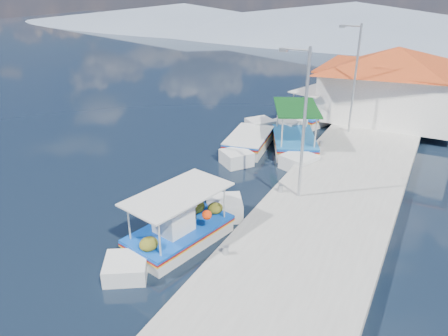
% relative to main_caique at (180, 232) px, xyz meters
% --- Properties ---
extents(ground, '(160.00, 160.00, 0.00)m').
position_rel_main_caique_xyz_m(ground, '(-1.69, 2.45, -0.43)').
color(ground, black).
rests_on(ground, ground).
extents(quay, '(5.00, 44.00, 0.50)m').
position_rel_main_caique_xyz_m(quay, '(4.21, 8.45, -0.18)').
color(quay, '#ADABA2').
rests_on(quay, ground).
extents(bollards, '(0.20, 17.20, 0.30)m').
position_rel_main_caique_xyz_m(bollards, '(2.11, 7.70, 0.22)').
color(bollards, '#A5A8AD').
rests_on(bollards, quay).
extents(main_caique, '(2.92, 6.61, 2.23)m').
position_rel_main_caique_xyz_m(main_caique, '(0.00, 0.00, 0.00)').
color(main_caique, silver).
rests_on(main_caique, ground).
extents(caique_green_canopy, '(4.07, 6.58, 2.71)m').
position_rel_main_caique_xyz_m(caique_green_canopy, '(0.67, 10.58, -0.03)').
color(caique_green_canopy, silver).
rests_on(caique_green_canopy, ground).
extents(caique_blue_hull, '(2.66, 6.67, 1.20)m').
position_rel_main_caique_xyz_m(caique_blue_hull, '(-1.64, 9.63, -0.10)').
color(caique_blue_hull, silver).
rests_on(caique_blue_hull, ground).
extents(caique_far, '(3.37, 6.53, 2.40)m').
position_rel_main_caique_xyz_m(caique_far, '(0.27, 15.94, 0.02)').
color(caique_far, silver).
rests_on(caique_far, ground).
extents(harbor_building, '(10.49, 10.49, 4.40)m').
position_rel_main_caique_xyz_m(harbor_building, '(4.50, 17.45, 2.35)').
color(harbor_building, white).
rests_on(harbor_building, quay).
extents(lamp_post_near, '(1.21, 0.14, 6.00)m').
position_rel_main_caique_xyz_m(lamp_post_near, '(2.81, 4.45, 3.42)').
color(lamp_post_near, '#A5A8AD').
rests_on(lamp_post_near, quay).
extents(lamp_post_far, '(1.21, 0.14, 6.00)m').
position_rel_main_caique_xyz_m(lamp_post_far, '(2.81, 13.45, 3.42)').
color(lamp_post_far, '#A5A8AD').
rests_on(lamp_post_far, quay).
extents(mountain_ridge, '(171.40, 96.00, 5.50)m').
position_rel_main_caique_xyz_m(mountain_ridge, '(4.85, 58.45, 1.61)').
color(mountain_ridge, slate).
rests_on(mountain_ridge, ground).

